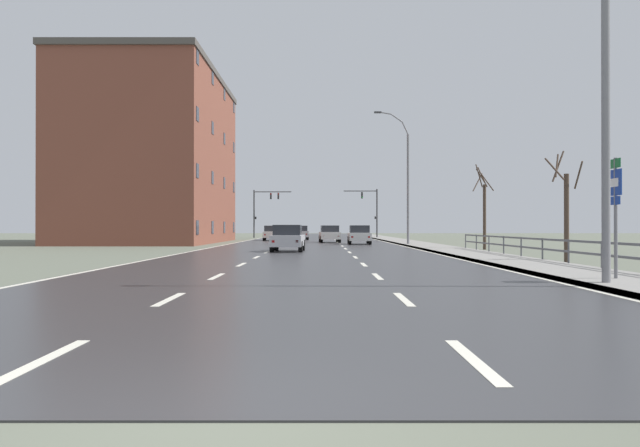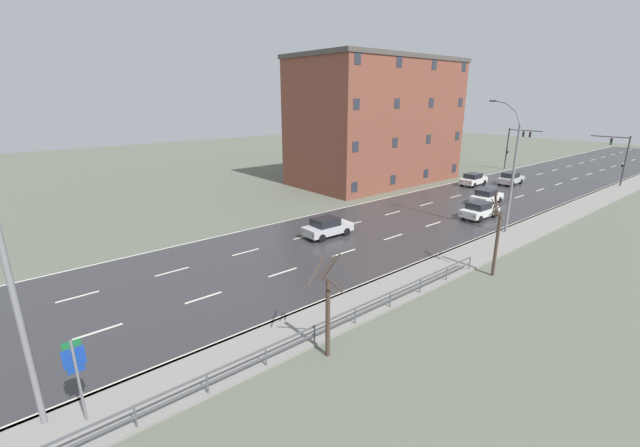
{
  "view_description": "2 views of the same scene",
  "coord_description": "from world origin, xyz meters",
  "px_view_note": "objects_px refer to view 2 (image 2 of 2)",
  "views": [
    {
      "loc": [
        0.67,
        -4.46,
        1.47
      ],
      "look_at": [
        0.85,
        46.0,
        1.73
      ],
      "focal_mm": 33.45,
      "sensor_mm": 36.0,
      "label": 1
    },
    {
      "loc": [
        22.47,
        9.84,
        10.84
      ],
      "look_at": [
        0.0,
        28.68,
        1.74
      ],
      "focal_mm": 23.11,
      "sensor_mm": 36.0,
      "label": 2
    }
  ],
  "objects_px": {
    "street_lamp_foreground": "(11,286)",
    "traffic_signal_left": "(516,142)",
    "car_far_left": "(511,178)",
    "car_near_left": "(487,196)",
    "highway_sign": "(77,371)",
    "car_far_right": "(327,227)",
    "street_lamp_midground": "(511,171)",
    "brick_building": "(377,121)",
    "car_distant": "(479,210)",
    "traffic_signal_right": "(620,154)",
    "car_near_right": "(473,179)"
  },
  "relations": [
    {
      "from": "highway_sign",
      "to": "car_far_left",
      "type": "relative_size",
      "value": 0.78
    },
    {
      "from": "highway_sign",
      "to": "car_far_right",
      "type": "xyz_separation_m",
      "value": [
        -9.6,
        19.36,
        -1.29
      ]
    },
    {
      "from": "traffic_signal_right",
      "to": "traffic_signal_left",
      "type": "bearing_deg",
      "value": 172.69
    },
    {
      "from": "street_lamp_midground",
      "to": "brick_building",
      "type": "distance_m",
      "value": 23.56
    },
    {
      "from": "street_lamp_midground",
      "to": "car_near_left",
      "type": "height_order",
      "value": "street_lamp_midground"
    },
    {
      "from": "highway_sign",
      "to": "traffic_signal_right",
      "type": "bearing_deg",
      "value": 91.15
    },
    {
      "from": "car_distant",
      "to": "car_near_right",
      "type": "bearing_deg",
      "value": 122.97
    },
    {
      "from": "highway_sign",
      "to": "car_distant",
      "type": "relative_size",
      "value": 0.79
    },
    {
      "from": "traffic_signal_left",
      "to": "car_far_left",
      "type": "relative_size",
      "value": 1.49
    },
    {
      "from": "car_far_right",
      "to": "car_near_left",
      "type": "relative_size",
      "value": 0.99
    },
    {
      "from": "car_distant",
      "to": "car_far_right",
      "type": "xyz_separation_m",
      "value": [
        -5.12,
        -14.14,
        0.0
      ]
    },
    {
      "from": "street_lamp_foreground",
      "to": "car_near_left",
      "type": "bearing_deg",
      "value": 98.36
    },
    {
      "from": "car_far_left",
      "to": "car_near_left",
      "type": "xyz_separation_m",
      "value": [
        3.11,
        -11.56,
        0.0
      ]
    },
    {
      "from": "car_far_left",
      "to": "car_far_right",
      "type": "relative_size",
      "value": 1.01
    },
    {
      "from": "street_lamp_midground",
      "to": "car_near_left",
      "type": "distance_m",
      "value": 10.72
    },
    {
      "from": "brick_building",
      "to": "street_lamp_foreground",
      "type": "bearing_deg",
      "value": -61.43
    },
    {
      "from": "brick_building",
      "to": "highway_sign",
      "type": "bearing_deg",
      "value": -59.72
    },
    {
      "from": "traffic_signal_left",
      "to": "brick_building",
      "type": "height_order",
      "value": "brick_building"
    },
    {
      "from": "highway_sign",
      "to": "car_far_right",
      "type": "relative_size",
      "value": 0.79
    },
    {
      "from": "car_near_right",
      "to": "street_lamp_foreground",
      "type": "bearing_deg",
      "value": -78.46
    },
    {
      "from": "highway_sign",
      "to": "car_near_left",
      "type": "relative_size",
      "value": 0.78
    },
    {
      "from": "traffic_signal_right",
      "to": "brick_building",
      "type": "relative_size",
      "value": 0.28
    },
    {
      "from": "car_far_left",
      "to": "car_far_right",
      "type": "xyz_separation_m",
      "value": [
        0.34,
        -31.27,
        0.0
      ]
    },
    {
      "from": "traffic_signal_right",
      "to": "car_near_left",
      "type": "relative_size",
      "value": 1.49
    },
    {
      "from": "traffic_signal_left",
      "to": "car_distant",
      "type": "distance_m",
      "value": 30.33
    },
    {
      "from": "traffic_signal_left",
      "to": "car_far_left",
      "type": "bearing_deg",
      "value": -64.99
    },
    {
      "from": "car_near_left",
      "to": "street_lamp_midground",
      "type": "bearing_deg",
      "value": -56.33
    },
    {
      "from": "traffic_signal_right",
      "to": "car_far_right",
      "type": "relative_size",
      "value": 1.51
    },
    {
      "from": "car_far_left",
      "to": "car_near_left",
      "type": "relative_size",
      "value": 1.0
    },
    {
      "from": "car_near_right",
      "to": "brick_building",
      "type": "distance_m",
      "value": 14.3
    },
    {
      "from": "traffic_signal_right",
      "to": "traffic_signal_left",
      "type": "height_order",
      "value": "same"
    },
    {
      "from": "car_distant",
      "to": "brick_building",
      "type": "height_order",
      "value": "brick_building"
    },
    {
      "from": "brick_building",
      "to": "traffic_signal_right",
      "type": "bearing_deg",
      "value": 43.47
    },
    {
      "from": "car_near_right",
      "to": "car_far_right",
      "type": "distance_m",
      "value": 27.28
    },
    {
      "from": "traffic_signal_right",
      "to": "car_far_left",
      "type": "distance_m",
      "value": 13.15
    },
    {
      "from": "car_near_left",
      "to": "car_far_left",
      "type": "bearing_deg",
      "value": 102.04
    },
    {
      "from": "street_lamp_midground",
      "to": "car_far_right",
      "type": "distance_m",
      "value": 15.28
    },
    {
      "from": "street_lamp_foreground",
      "to": "car_distant",
      "type": "height_order",
      "value": "street_lamp_foreground"
    },
    {
      "from": "street_lamp_foreground",
      "to": "car_far_right",
      "type": "distance_m",
      "value": 22.69
    },
    {
      "from": "street_lamp_foreground",
      "to": "car_near_left",
      "type": "xyz_separation_m",
      "value": [
        -5.91,
        40.21,
        -4.43
      ]
    },
    {
      "from": "street_lamp_foreground",
      "to": "brick_building",
      "type": "distance_m",
      "value": 46.12
    },
    {
      "from": "street_lamp_foreground",
      "to": "traffic_signal_left",
      "type": "relative_size",
      "value": 1.71
    },
    {
      "from": "car_far_left",
      "to": "brick_building",
      "type": "xyz_separation_m",
      "value": [
        -13.0,
        -11.33,
        6.94
      ]
    },
    {
      "from": "car_near_left",
      "to": "brick_building",
      "type": "distance_m",
      "value": 17.55
    },
    {
      "from": "traffic_signal_left",
      "to": "car_far_right",
      "type": "distance_m",
      "value": 42.83
    },
    {
      "from": "car_near_right",
      "to": "brick_building",
      "type": "height_order",
      "value": "brick_building"
    },
    {
      "from": "traffic_signal_left",
      "to": "street_lamp_midground",
      "type": "bearing_deg",
      "value": -65.14
    },
    {
      "from": "street_lamp_midground",
      "to": "traffic_signal_left",
      "type": "height_order",
      "value": "street_lamp_midground"
    },
    {
      "from": "car_distant",
      "to": "brick_building",
      "type": "distance_m",
      "value": 20.56
    },
    {
      "from": "car_distant",
      "to": "car_far_right",
      "type": "bearing_deg",
      "value": -109.3
    }
  ]
}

